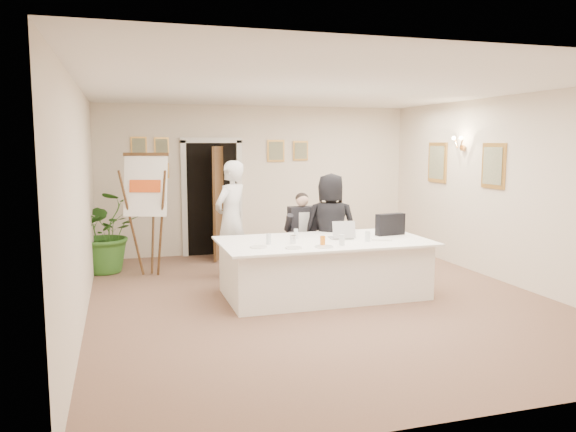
# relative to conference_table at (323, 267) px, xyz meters

# --- Properties ---
(floor) EXTENTS (7.00, 7.00, 0.00)m
(floor) POSITION_rel_conference_table_xyz_m (-0.11, -0.14, -0.39)
(floor) COLOR brown
(floor) RESTS_ON ground
(ceiling) EXTENTS (6.00, 7.00, 0.02)m
(ceiling) POSITION_rel_conference_table_xyz_m (-0.11, -0.14, 2.41)
(ceiling) COLOR white
(ceiling) RESTS_ON wall_back
(wall_back) EXTENTS (6.00, 0.10, 2.80)m
(wall_back) POSITION_rel_conference_table_xyz_m (-0.11, 3.36, 1.01)
(wall_back) COLOR #EFDFC9
(wall_back) RESTS_ON floor
(wall_front) EXTENTS (6.00, 0.10, 2.80)m
(wall_front) POSITION_rel_conference_table_xyz_m (-0.11, -3.64, 1.01)
(wall_front) COLOR #EFDFC9
(wall_front) RESTS_ON floor
(wall_left) EXTENTS (0.10, 7.00, 2.80)m
(wall_left) POSITION_rel_conference_table_xyz_m (-3.11, -0.14, 1.01)
(wall_left) COLOR #EFDFC9
(wall_left) RESTS_ON floor
(wall_right) EXTENTS (0.10, 7.00, 2.80)m
(wall_right) POSITION_rel_conference_table_xyz_m (2.89, -0.14, 1.01)
(wall_right) COLOR #EFDFC9
(wall_right) RESTS_ON floor
(doorway) EXTENTS (1.14, 0.86, 2.20)m
(doorway) POSITION_rel_conference_table_xyz_m (-0.99, 3.18, 0.65)
(doorway) COLOR black
(doorway) RESTS_ON floor
(pictures_back_wall) EXTENTS (3.40, 0.06, 0.80)m
(pictures_back_wall) POSITION_rel_conference_table_xyz_m (-0.91, 3.33, 1.46)
(pictures_back_wall) COLOR gold
(pictures_back_wall) RESTS_ON wall_back
(pictures_right_wall) EXTENTS (0.06, 2.20, 0.80)m
(pictures_right_wall) POSITION_rel_conference_table_xyz_m (2.86, 1.06, 1.36)
(pictures_right_wall) COLOR gold
(pictures_right_wall) RESTS_ON wall_right
(wall_sconce) EXTENTS (0.20, 0.30, 0.24)m
(wall_sconce) POSITION_rel_conference_table_xyz_m (2.79, 1.06, 1.71)
(wall_sconce) COLOR #BF813D
(wall_sconce) RESTS_ON wall_right
(conference_table) EXTENTS (2.85, 1.52, 0.78)m
(conference_table) POSITION_rel_conference_table_xyz_m (0.00, 0.00, 0.00)
(conference_table) COLOR white
(conference_table) RESTS_ON floor
(seated_man) EXTENTS (0.65, 0.68, 1.34)m
(seated_man) POSITION_rel_conference_table_xyz_m (0.09, 1.19, 0.28)
(seated_man) COLOR black
(seated_man) RESTS_ON floor
(flip_chart) EXTENTS (0.69, 0.52, 1.91)m
(flip_chart) POSITION_rel_conference_table_xyz_m (-2.24, 1.83, 0.49)
(flip_chart) COLOR #361E11
(flip_chart) RESTS_ON floor
(standing_man) EXTENTS (0.79, 0.77, 1.83)m
(standing_man) POSITION_rel_conference_table_xyz_m (-1.01, 1.46, 0.52)
(standing_man) COLOR silver
(standing_man) RESTS_ON floor
(standing_woman) EXTENTS (0.93, 0.75, 1.65)m
(standing_woman) POSITION_rel_conference_table_xyz_m (0.39, 0.76, 0.43)
(standing_woman) COLOR black
(standing_woman) RESTS_ON floor
(potted_palm) EXTENTS (1.39, 1.27, 1.34)m
(potted_palm) POSITION_rel_conference_table_xyz_m (-2.91, 2.36, 0.28)
(potted_palm) COLOR #306622
(potted_palm) RESTS_ON floor
(laptop) EXTENTS (0.36, 0.38, 0.28)m
(laptop) POSITION_rel_conference_table_xyz_m (0.28, 0.08, 0.52)
(laptop) COLOR #B7BABC
(laptop) RESTS_ON conference_table
(laptop_bag) EXTENTS (0.46, 0.19, 0.31)m
(laptop_bag) POSITION_rel_conference_table_xyz_m (1.07, 0.13, 0.54)
(laptop_bag) COLOR black
(laptop_bag) RESTS_ON conference_table
(paper_stack) EXTENTS (0.31, 0.27, 0.03)m
(paper_stack) POSITION_rel_conference_table_xyz_m (0.76, -0.23, 0.40)
(paper_stack) COLOR white
(paper_stack) RESTS_ON conference_table
(plate_left) EXTENTS (0.24, 0.24, 0.01)m
(plate_left) POSITION_rel_conference_table_xyz_m (-0.99, -0.28, 0.39)
(plate_left) COLOR white
(plate_left) RESTS_ON conference_table
(plate_mid) EXTENTS (0.27, 0.27, 0.01)m
(plate_mid) POSITION_rel_conference_table_xyz_m (-0.58, -0.46, 0.39)
(plate_mid) COLOR white
(plate_mid) RESTS_ON conference_table
(plate_near) EXTENTS (0.28, 0.28, 0.01)m
(plate_near) POSITION_rel_conference_table_xyz_m (-0.18, -0.51, 0.39)
(plate_near) COLOR white
(plate_near) RESTS_ON conference_table
(glass_a) EXTENTS (0.09, 0.09, 0.14)m
(glass_a) POSITION_rel_conference_table_xyz_m (-0.80, -0.08, 0.45)
(glass_a) COLOR silver
(glass_a) RESTS_ON conference_table
(glass_b) EXTENTS (0.07, 0.07, 0.14)m
(glass_b) POSITION_rel_conference_table_xyz_m (0.09, -0.43, 0.45)
(glass_b) COLOR silver
(glass_b) RESTS_ON conference_table
(glass_c) EXTENTS (0.09, 0.09, 0.14)m
(glass_c) POSITION_rel_conference_table_xyz_m (0.53, -0.27, 0.45)
(glass_c) COLOR silver
(glass_c) RESTS_ON conference_table
(glass_d) EXTENTS (0.07, 0.07, 0.14)m
(glass_d) POSITION_rel_conference_table_xyz_m (-0.33, 0.22, 0.45)
(glass_d) COLOR silver
(glass_d) RESTS_ON conference_table
(oj_glass) EXTENTS (0.08, 0.08, 0.13)m
(oj_glass) POSITION_rel_conference_table_xyz_m (-0.17, -0.41, 0.45)
(oj_glass) COLOR orange
(oj_glass) RESTS_ON conference_table
(steel_jug) EXTENTS (0.09, 0.09, 0.11)m
(steel_jug) POSITION_rel_conference_table_xyz_m (-0.48, -0.13, 0.44)
(steel_jug) COLOR silver
(steel_jug) RESTS_ON conference_table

